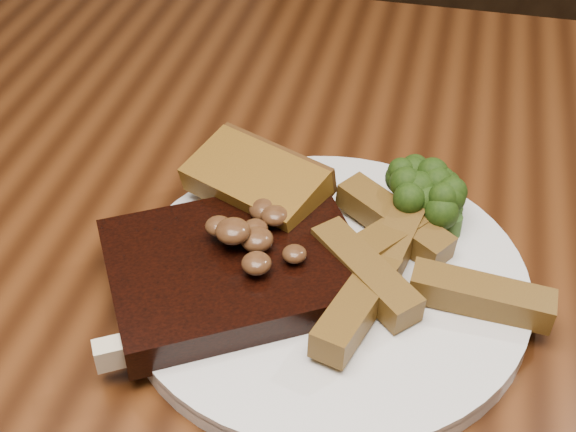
{
  "coord_description": "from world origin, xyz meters",
  "views": [
    {
      "loc": [
        0.09,
        -0.41,
        1.15
      ],
      "look_at": [
        -0.01,
        0.02,
        0.78
      ],
      "focal_mm": 50.0,
      "sensor_mm": 36.0,
      "label": 1
    }
  ],
  "objects_px": {
    "plate": "(327,285)",
    "garlic_bread": "(256,201)",
    "steak": "(235,268)",
    "potato_wedges": "(432,279)",
    "chair_far": "(426,72)",
    "dining_table": "(294,350)"
  },
  "relations": [
    {
      "from": "plate",
      "to": "garlic_bread",
      "type": "bearing_deg",
      "value": 138.69
    },
    {
      "from": "steak",
      "to": "potato_wedges",
      "type": "distance_m",
      "value": 0.13
    },
    {
      "from": "plate",
      "to": "steak",
      "type": "distance_m",
      "value": 0.07
    },
    {
      "from": "chair_far",
      "to": "plate",
      "type": "height_order",
      "value": "chair_far"
    },
    {
      "from": "chair_far",
      "to": "potato_wedges",
      "type": "distance_m",
      "value": 0.79
    },
    {
      "from": "steak",
      "to": "chair_far",
      "type": "bearing_deg",
      "value": 52.89
    },
    {
      "from": "plate",
      "to": "steak",
      "type": "xyz_separation_m",
      "value": [
        -0.06,
        -0.02,
        0.02
      ]
    },
    {
      "from": "steak",
      "to": "potato_wedges",
      "type": "height_order",
      "value": "same"
    },
    {
      "from": "plate",
      "to": "garlic_bread",
      "type": "distance_m",
      "value": 0.09
    },
    {
      "from": "plate",
      "to": "chair_far",
      "type": "bearing_deg",
      "value": 88.09
    },
    {
      "from": "plate",
      "to": "steak",
      "type": "height_order",
      "value": "steak"
    },
    {
      "from": "garlic_bread",
      "to": "potato_wedges",
      "type": "xyz_separation_m",
      "value": [
        0.14,
        -0.05,
        0.0
      ]
    },
    {
      "from": "dining_table",
      "to": "plate",
      "type": "distance_m",
      "value": 0.1
    },
    {
      "from": "dining_table",
      "to": "steak",
      "type": "height_order",
      "value": "steak"
    },
    {
      "from": "steak",
      "to": "potato_wedges",
      "type": "relative_size",
      "value": 1.4
    },
    {
      "from": "chair_far",
      "to": "potato_wedges",
      "type": "bearing_deg",
      "value": 97.83
    },
    {
      "from": "potato_wedges",
      "to": "garlic_bread",
      "type": "bearing_deg",
      "value": 158.13
    },
    {
      "from": "steak",
      "to": "garlic_bread",
      "type": "relative_size",
      "value": 1.67
    },
    {
      "from": "potato_wedges",
      "to": "chair_far",
      "type": "bearing_deg",
      "value": 93.56
    },
    {
      "from": "chair_far",
      "to": "plate",
      "type": "xyz_separation_m",
      "value": [
        -0.02,
        -0.74,
        0.24
      ]
    },
    {
      "from": "dining_table",
      "to": "garlic_bread",
      "type": "bearing_deg",
      "value": 134.85
    },
    {
      "from": "plate",
      "to": "steak",
      "type": "relative_size",
      "value": 1.65
    }
  ]
}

